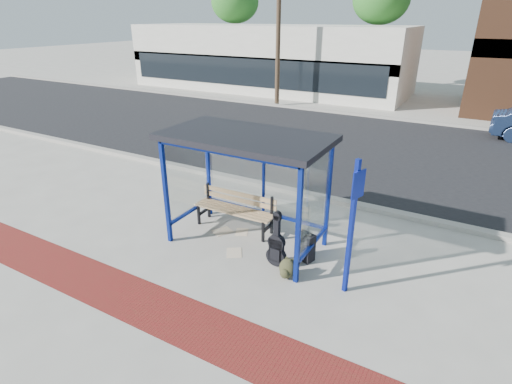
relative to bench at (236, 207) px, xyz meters
The scene contains 19 objects.
ground 0.89m from the bench, 39.42° to the right, with size 120.00×120.00×0.00m, color #B2ADA0.
brick_paver_strip 3.16m from the bench, 79.53° to the right, with size 60.00×1.00×0.01m, color maroon.
curb_near 2.54m from the bench, 76.89° to the left, with size 60.00×0.25×0.12m, color gray.
street_asphalt 7.57m from the bench, 85.70° to the left, with size 60.00×10.00×0.00m, color black.
curb_far 12.65m from the bench, 87.43° to the left, with size 60.00×0.25×0.12m, color gray.
far_sidewalk 14.55m from the bench, 87.77° to the left, with size 60.00×4.00×0.01m, color #B2ADA0.
bus_shelter 1.70m from the bench, 34.87° to the right, with size 3.30×1.80×2.42m.
storefront_white 19.50m from the bench, 115.70° to the left, with size 18.00×6.04×4.00m.
tree_left 25.86m from the bench, 121.96° to the left, with size 3.60×3.60×7.03m.
tree_mid 22.23m from the bench, 96.45° to the left, with size 3.60×3.60×7.03m.
utility_pole_west 14.48m from the bench, 112.79° to the left, with size 1.60×0.24×8.00m.
bench is the anchor object (origin of this frame).
guitar_bag 1.77m from the bench, 31.29° to the right, with size 0.41×0.13×1.11m.
suitcase 1.98m from the bench, 13.51° to the right, with size 0.42×0.33×0.64m.
backpack 2.23m from the bench, 32.35° to the right, with size 0.33×0.30×0.39m.
sign_post 3.25m from the bench, 19.31° to the right, with size 0.15×0.30×2.49m.
newspaper_a 0.63m from the bench, 117.49° to the right, with size 0.41×0.32×0.01m, color white.
newspaper_b 1.22m from the bench, 60.04° to the right, with size 0.39×0.31×0.01m, color white.
newspaper_c 0.58m from the bench, 29.46° to the right, with size 0.35×0.28×0.01m, color white.
Camera 1 is at (3.85, -6.43, 4.51)m, focal length 28.00 mm.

